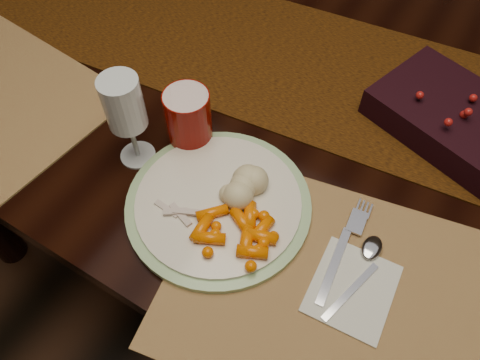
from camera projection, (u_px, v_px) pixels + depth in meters
The scene contains 14 objects.
floor at pixel (293, 269), 1.51m from camera, with size 5.00×5.00×0.00m, color black.
dining_table at pixel (307, 208), 1.20m from camera, with size 1.80×1.00×0.75m, color black.
table_runner at pixel (371, 87), 0.92m from camera, with size 1.84×0.38×0.00m, color black.
centerpiece at pixel (478, 129), 0.81m from camera, with size 0.36×0.19×0.07m, color black, non-canonical shape.
placemat_main at pixel (338, 292), 0.68m from camera, with size 0.49×0.36×0.00m, color brown.
dinner_plate at pixel (218, 203), 0.75m from camera, with size 0.30×0.30×0.02m, color silver.
baby_carrots at pixel (234, 226), 0.71m from camera, with size 0.11×0.09×0.02m, color #E56100, non-canonical shape.
mashed_potatoes at pixel (234, 178), 0.74m from camera, with size 0.09×0.08×0.05m, color #DAD088, non-canonical shape.
turkey_shreds at pixel (178, 208), 0.73m from camera, with size 0.07×0.06×0.02m, color #C7A892, non-canonical shape.
napkin at pixel (352, 289), 0.67m from camera, with size 0.11×0.13×0.00m, color silver.
fork at pixel (340, 254), 0.70m from camera, with size 0.03×0.17×0.00m, color #ADAEB9, non-canonical shape.
spoon at pixel (357, 277), 0.68m from camera, with size 0.03×0.15×0.00m, color #B6B4D6, non-canonical shape.
red_cup at pixel (188, 119), 0.79m from camera, with size 0.08×0.08×0.11m, color #7C0B04.
wine_glass at pixel (129, 122), 0.75m from camera, with size 0.06×0.06×0.18m, color white, non-canonical shape.
Camera 1 is at (0.18, -0.63, 1.40)m, focal length 35.00 mm.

